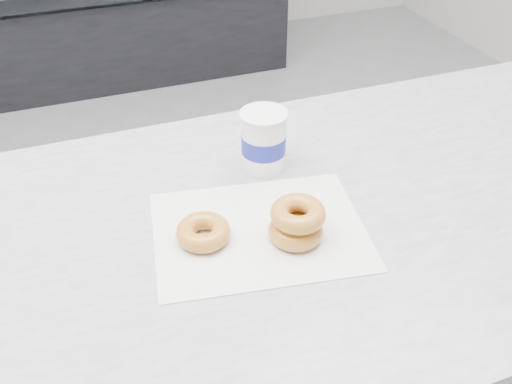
% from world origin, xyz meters
% --- Properties ---
extents(ground, '(5.00, 5.00, 0.00)m').
position_xyz_m(ground, '(0.00, 0.00, 0.00)').
color(ground, gray).
rests_on(ground, ground).
extents(wax_paper, '(0.38, 0.31, 0.00)m').
position_xyz_m(wax_paper, '(0.13, -0.61, 0.90)').
color(wax_paper, silver).
rests_on(wax_paper, counter).
extents(donut_single, '(0.09, 0.09, 0.03)m').
position_xyz_m(donut_single, '(0.04, -0.60, 0.92)').
color(donut_single, gold).
rests_on(donut_single, wax_paper).
extents(donut_stack, '(0.12, 0.12, 0.06)m').
position_xyz_m(donut_stack, '(0.18, -0.65, 0.93)').
color(donut_stack, gold).
rests_on(donut_stack, wax_paper).
extents(coffee_cup, '(0.10, 0.10, 0.12)m').
position_xyz_m(coffee_cup, '(0.20, -0.45, 0.96)').
color(coffee_cup, white).
rests_on(coffee_cup, counter).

